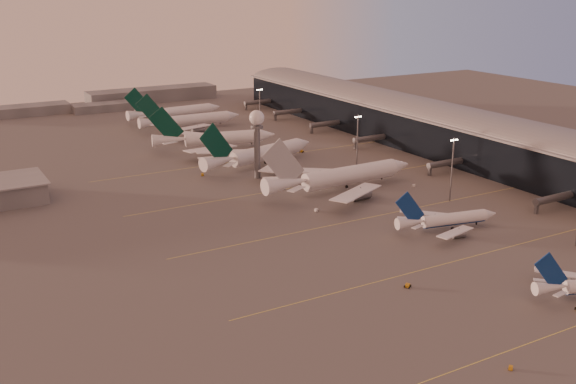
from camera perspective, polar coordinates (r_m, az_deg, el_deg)
ground at (r=195.00m, az=12.61°, el=-7.65°), size 700.00×700.00×0.00m
taxiway_markings at (r=252.52m, az=9.20°, el=-1.57°), size 180.00×185.25×0.02m
terminal at (r=338.83m, az=13.89°, el=4.88°), size 57.00×362.00×23.04m
radar_tower at (r=285.49m, az=-2.65°, el=5.23°), size 6.40×6.40×31.10m
mast_b at (r=263.80m, az=13.73°, el=2.10°), size 3.60×0.56×25.00m
mast_c at (r=301.72m, az=5.89°, el=4.42°), size 3.60×0.56×25.00m
mast_d at (r=375.97m, az=-2.40°, el=7.09°), size 3.60×0.56×25.00m
distant_horizon at (r=476.69m, az=-14.36°, el=7.57°), size 165.00×37.50×9.00m
narrowbody_mid at (r=235.49m, az=13.33°, el=-2.43°), size 39.10×30.92×15.41m
widebody_white at (r=272.82m, az=4.52°, el=1.01°), size 71.69×57.39×25.20m
greentail_a at (r=308.76m, az=-2.38°, el=2.98°), size 64.84×51.71×24.04m
greentail_b at (r=341.73m, az=-6.16°, el=4.29°), size 62.62×50.00×23.10m
greentail_c at (r=391.16m, az=-8.21°, el=5.87°), size 61.51×49.68×22.34m
greentail_d at (r=416.17m, az=-9.48°, el=6.51°), size 61.76×49.73×22.43m
gsv_truck_a at (r=159.78m, az=18.36°, el=-13.72°), size 4.86×4.43×1.96m
gsv_tug_mid at (r=191.27m, az=10.09°, el=-7.82°), size 3.85×4.35×1.07m
gsv_truck_b at (r=245.86m, az=13.56°, el=-2.10°), size 5.52×2.95×2.12m
gsv_truck_c at (r=248.26m, az=2.48°, el=-1.39°), size 6.27×3.43×2.40m
gsv_catering_b at (r=282.39m, az=10.65°, el=0.82°), size 5.04×2.98×3.87m
gsv_tug_far at (r=274.16m, az=-0.41°, el=0.30°), size 3.00×3.69×0.91m
gsv_truck_d at (r=295.99m, az=-7.27°, el=1.61°), size 3.99×6.37×2.42m
gsv_tug_hangar at (r=333.84m, az=1.17°, el=3.46°), size 4.56×4.17×1.12m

